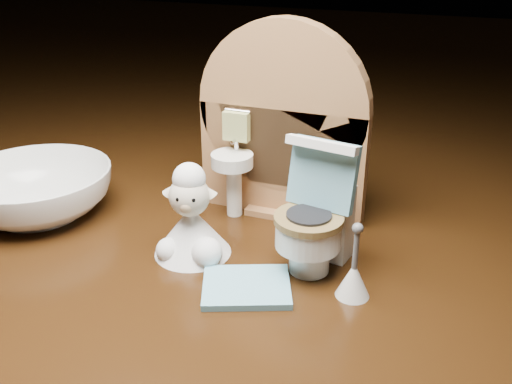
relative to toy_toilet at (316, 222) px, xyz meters
The scene contains 6 objects.
backdrop_panel 0.09m from the toy_toilet, 125.70° to the left, with size 0.13×0.05×0.15m.
toy_toilet is the anchor object (origin of this frame).
bath_mat 0.06m from the toy_toilet, 125.44° to the right, with size 0.05×0.04×0.00m, color #6AA9C0.
toilet_brush 0.05m from the toy_toilet, 39.63° to the right, with size 0.02×0.02×0.05m.
plush_lamb 0.08m from the toy_toilet, 168.09° to the right, with size 0.05×0.05×0.07m.
ceramic_bowl 0.22m from the toy_toilet, behind, with size 0.12×0.12×0.04m, color white.
Camera 1 is at (0.13, -0.32, 0.21)m, focal length 40.00 mm.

